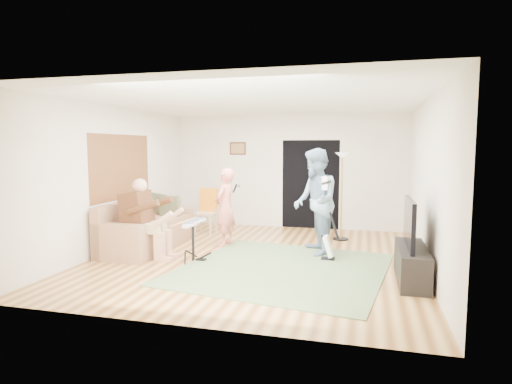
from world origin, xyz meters
The scene contains 19 objects.
floor centered at (0.00, 0.00, 0.00)m, with size 6.00×6.00×0.00m, color brown.
walls centered at (0.00, 0.00, 1.35)m, with size 5.50×6.00×2.70m, color beige, non-canonical shape.
ceiling centered at (0.00, 0.00, 2.70)m, with size 6.00×6.00×0.00m, color white.
window_blinds centered at (-2.74, 0.20, 1.55)m, with size 2.05×2.05×0.00m, color brown.
doorway centered at (0.55, 2.99, 1.05)m, with size 2.10×2.10×0.00m, color black.
picture_frame centered at (-1.25, 2.99, 1.90)m, with size 0.42×0.03×0.32m, color #3F2314.
area_rug centered at (0.58, -0.58, 0.01)m, with size 3.09×3.18×0.02m, color #51683F.
sofa centered at (-2.30, 0.19, 0.30)m, with size 0.93×2.25×0.91m.
drummer centered at (-1.87, -0.46, 0.54)m, with size 0.90×0.51×1.39m.
drum_kit centered at (-1.00, -0.46, 0.31)m, with size 0.38×0.69×0.71m.
singer centered at (-0.83, 0.77, 0.76)m, with size 0.55×0.36×1.52m, color #DE7060.
microphone centered at (-0.63, 0.77, 1.14)m, with size 0.06×0.06×0.24m, color black, non-canonical shape.
guitarist centered at (0.96, 0.52, 0.96)m, with size 0.93×0.73×1.92m, color #708AA5.
guitar_held centered at (1.16, 0.52, 1.30)m, with size 0.12×0.60×0.26m, color white, non-canonical shape.
guitar_spare centered at (1.24, 0.17, 0.24)m, with size 0.30×0.27×0.84m.
torchiere_lamp centered at (1.34, 1.87, 1.25)m, with size 0.33×0.33×1.82m.
dining_chair centered at (-1.64, 1.83, 0.36)m, with size 0.43×0.45×1.01m.
tv_cabinet centered at (2.50, -0.71, 0.25)m, with size 0.40×1.40×0.50m, color black.
television centered at (2.45, -0.71, 0.85)m, with size 0.06×1.16×0.69m, color black.
Camera 1 is at (1.83, -7.12, 1.93)m, focal length 30.00 mm.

